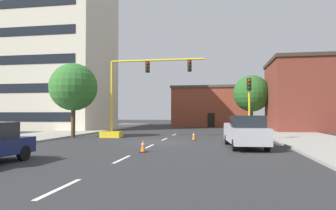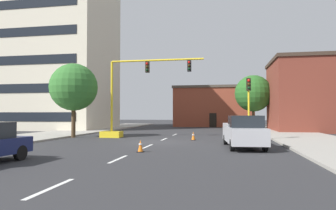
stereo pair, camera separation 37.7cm
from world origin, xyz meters
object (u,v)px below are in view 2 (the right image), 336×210
at_px(traffic_light_pole_right, 249,95).
at_px(traffic_cone_roadside_a, 140,146).
at_px(pickup_truck_silver, 243,132).
at_px(tree_right_far, 253,93).
at_px(traffic_cone_roadside_b, 193,136).
at_px(tree_left_near, 74,87).
at_px(traffic_signal_gantry, 124,112).

relative_size(traffic_light_pole_right, traffic_cone_roadside_a, 7.03).
relative_size(pickup_truck_silver, traffic_cone_roadside_a, 8.14).
height_order(tree_right_far, traffic_cone_roadside_a, tree_right_far).
bearing_deg(traffic_cone_roadside_a, traffic_cone_roadside_b, 74.96).
height_order(tree_left_near, pickup_truck_silver, tree_left_near).
height_order(traffic_signal_gantry, tree_right_far, tree_right_far).
height_order(pickup_truck_silver, traffic_cone_roadside_a, pickup_truck_silver).
xyz_separation_m(traffic_light_pole_right, traffic_cone_roadside_b, (-4.24, 0.45, -3.20)).
bearing_deg(traffic_cone_roadside_a, pickup_truck_silver, 28.95).
height_order(pickup_truck_silver, traffic_cone_roadside_b, pickup_truck_silver).
xyz_separation_m(tree_right_far, traffic_cone_roadside_a, (-8.45, -25.48, -4.48)).
distance_m(pickup_truck_silver, traffic_cone_roadside_a, 6.52).
distance_m(traffic_light_pole_right, tree_right_far, 18.19).
relative_size(tree_right_far, pickup_truck_silver, 1.31).
relative_size(tree_right_far, traffic_cone_roadside_b, 10.80).
distance_m(traffic_light_pole_right, pickup_truck_silver, 5.06).
xyz_separation_m(traffic_signal_gantry, pickup_truck_silver, (9.81, -6.28, -1.27)).
xyz_separation_m(traffic_signal_gantry, traffic_light_pole_right, (10.51, -1.97, 1.28)).
bearing_deg(traffic_light_pole_right, traffic_signal_gantry, 169.40).
bearing_deg(traffic_cone_roadside_a, tree_left_near, 134.63).
xyz_separation_m(traffic_light_pole_right, pickup_truck_silver, (-0.69, -4.32, -2.55)).
bearing_deg(tree_left_near, traffic_cone_roadside_b, -4.07).
xyz_separation_m(pickup_truck_silver, traffic_cone_roadside_b, (-3.55, 4.77, -0.65)).
height_order(tree_left_near, traffic_cone_roadside_a, tree_left_near).
relative_size(traffic_signal_gantry, traffic_cone_roadside_a, 13.28).
bearing_deg(tree_right_far, traffic_cone_roadside_a, -108.34).
bearing_deg(tree_right_far, traffic_light_pole_right, -96.58).
distance_m(tree_left_near, pickup_truck_silver, 15.66).
relative_size(traffic_light_pole_right, tree_right_far, 0.66).
height_order(traffic_light_pole_right, traffic_cone_roadside_a, traffic_light_pole_right).
distance_m(traffic_signal_gantry, tree_right_far, 20.57).
height_order(traffic_signal_gantry, traffic_cone_roadside_a, traffic_signal_gantry).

